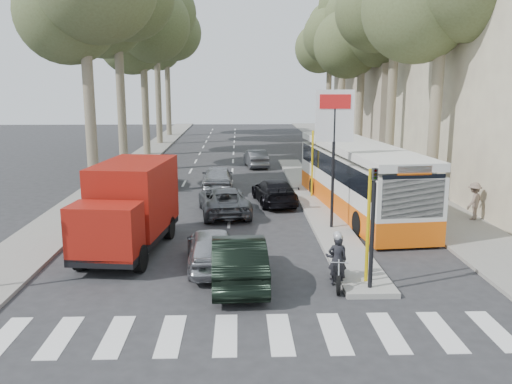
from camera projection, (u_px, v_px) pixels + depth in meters
ground at (254, 275)px, 16.82m from camera, size 120.00×120.00×0.00m
sidewalk_right at (357, 159)px, 41.55m from camera, size 3.20×70.00×0.12m
median_left at (146, 155)px, 43.97m from camera, size 2.40×64.00×0.12m
traffic_island at (312, 197)px, 27.67m from camera, size 1.50×26.00×0.16m
building_far at (414, 58)px, 48.98m from camera, size 11.00×20.00×16.00m
billboard at (334, 139)px, 21.07m from camera, size 1.50×12.10×5.60m
traffic_light_island at (373, 208)px, 14.95m from camera, size 0.16×0.41×3.60m
tree_l_c at (144, 27)px, 42.08m from camera, size 7.40×7.20×13.71m
tree_l_d at (157, 16)px, 49.56m from camera, size 7.40×7.20×15.66m
tree_l_e at (167, 35)px, 57.60m from camera, size 7.40×7.20×14.49m
tree_r_c at (364, 30)px, 40.72m from camera, size 7.40×7.20×13.32m
tree_r_d at (345, 22)px, 48.27m from camera, size 7.40×7.20×14.88m
tree_r_e at (331, 37)px, 56.25m from camera, size 7.40×7.20×14.10m
silver_hatchback at (212, 248)px, 17.39m from camera, size 1.91×4.04×1.34m
dark_hatchback at (238, 259)px, 16.09m from camera, size 1.75×4.52×1.47m
queue_car_a at (224, 201)px, 24.43m from camera, size 2.65×4.70×1.24m
queue_car_b at (274, 191)px, 26.51m from camera, size 2.30×4.46×1.24m
queue_car_c at (218, 178)px, 29.61m from camera, size 1.79×4.21×1.42m
queue_car_d at (256, 158)px, 37.89m from camera, size 1.77×3.83×1.22m
queue_car_e at (159, 176)px, 30.97m from camera, size 1.79×4.22×1.21m
red_truck at (130, 206)px, 18.97m from camera, size 2.87×6.03×3.10m
city_bus at (358, 176)px, 24.69m from camera, size 3.81×12.17×3.15m
motorcycle at (337, 260)px, 15.99m from camera, size 0.76×1.91×1.63m
pedestrian_near at (423, 182)px, 26.59m from camera, size 1.12×1.15×1.84m
pedestrian_far at (474, 201)px, 22.98m from camera, size 1.06×1.05×1.60m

